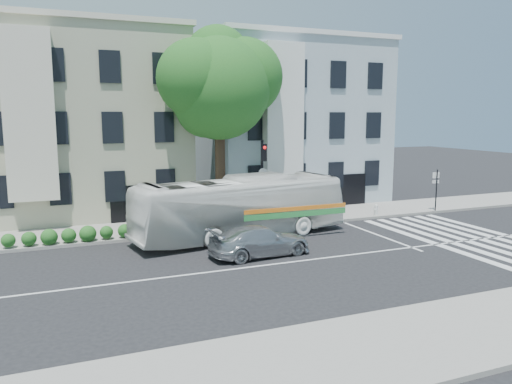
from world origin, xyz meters
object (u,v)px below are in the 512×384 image
fire_hydrant (376,210)px  bus (242,207)px  traffic_signal (263,170)px  sedan (260,241)px

fire_hydrant → bus: bearing=-170.5°
traffic_signal → fire_hydrant: size_ratio=7.09×
bus → traffic_signal: bearing=-50.5°
bus → sedan: size_ratio=2.43×
sedan → traffic_signal: 6.81m
sedan → fire_hydrant: sedan is taller
traffic_signal → bus: bearing=-115.4°
bus → fire_hydrant: bearing=-89.5°
sedan → bus: bearing=-11.8°
traffic_signal → fire_hydrant: 7.45m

